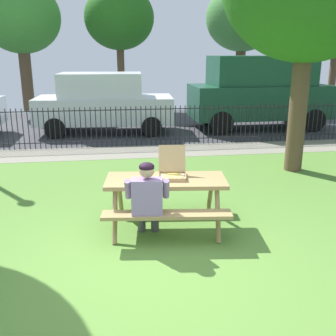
{
  "coord_description": "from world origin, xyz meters",
  "views": [
    {
      "loc": [
        -0.4,
        -4.42,
        2.61
      ],
      "look_at": [
        0.49,
        1.82,
        0.75
      ],
      "focal_mm": 42.38,
      "sensor_mm": 36.0,
      "label": 1
    }
  ],
  "objects_px": {
    "far_tree_midleft": "(21,18)",
    "far_tree_midright": "(242,19)",
    "parked_car_center": "(260,91)",
    "picnic_table_foreground": "(166,189)",
    "parked_car_left": "(104,102)",
    "adult_at_table": "(147,198)",
    "far_tree_center": "(119,18)",
    "pizza_box_open": "(172,171)",
    "pizza_slice_on_table": "(147,181)"
  },
  "relations": [
    {
      "from": "picnic_table_foreground",
      "to": "pizza_box_open",
      "type": "bearing_deg",
      "value": 40.16
    },
    {
      "from": "pizza_slice_on_table",
      "to": "far_tree_midleft",
      "type": "relative_size",
      "value": 0.06
    },
    {
      "from": "picnic_table_foreground",
      "to": "pizza_box_open",
      "type": "distance_m",
      "value": 0.29
    },
    {
      "from": "picnic_table_foreground",
      "to": "far_tree_midright",
      "type": "height_order",
      "value": "far_tree_midright"
    },
    {
      "from": "far_tree_center",
      "to": "far_tree_midright",
      "type": "xyz_separation_m",
      "value": [
        5.58,
        0.0,
        0.05
      ]
    },
    {
      "from": "picnic_table_foreground",
      "to": "parked_car_center",
      "type": "xyz_separation_m",
      "value": [
        4.31,
        7.61,
        0.71
      ]
    },
    {
      "from": "pizza_box_open",
      "to": "adult_at_table",
      "type": "bearing_deg",
      "value": -127.81
    },
    {
      "from": "parked_car_center",
      "to": "far_tree_midright",
      "type": "xyz_separation_m",
      "value": [
        1.0,
        5.33,
        2.73
      ]
    },
    {
      "from": "far_tree_center",
      "to": "adult_at_table",
      "type": "bearing_deg",
      "value": -90.25
    },
    {
      "from": "pizza_box_open",
      "to": "adult_at_table",
      "type": "height_order",
      "value": "pizza_box_open"
    },
    {
      "from": "parked_car_center",
      "to": "far_tree_midleft",
      "type": "relative_size",
      "value": 0.86
    },
    {
      "from": "adult_at_table",
      "to": "far_tree_midleft",
      "type": "bearing_deg",
      "value": 106.96
    },
    {
      "from": "picnic_table_foreground",
      "to": "adult_at_table",
      "type": "height_order",
      "value": "adult_at_table"
    },
    {
      "from": "adult_at_table",
      "to": "far_tree_midright",
      "type": "distance_m",
      "value": 14.93
    },
    {
      "from": "picnic_table_foreground",
      "to": "adult_at_table",
      "type": "bearing_deg",
      "value": -124.81
    },
    {
      "from": "parked_car_center",
      "to": "far_tree_midleft",
      "type": "xyz_separation_m",
      "value": [
        -8.72,
        5.33,
        2.63
      ]
    },
    {
      "from": "picnic_table_foreground",
      "to": "parked_car_left",
      "type": "bearing_deg",
      "value": 97.53
    },
    {
      "from": "parked_car_left",
      "to": "far_tree_midleft",
      "type": "bearing_deg",
      "value": 122.6
    },
    {
      "from": "adult_at_table",
      "to": "far_tree_midright",
      "type": "bearing_deg",
      "value": 67.2
    },
    {
      "from": "adult_at_table",
      "to": "parked_car_left",
      "type": "relative_size",
      "value": 0.26
    },
    {
      "from": "adult_at_table",
      "to": "parked_car_center",
      "type": "relative_size",
      "value": 0.25
    },
    {
      "from": "far_tree_center",
      "to": "far_tree_midright",
      "type": "distance_m",
      "value": 5.58
    },
    {
      "from": "pizza_box_open",
      "to": "far_tree_midright",
      "type": "distance_m",
      "value": 14.22
    },
    {
      "from": "parked_car_left",
      "to": "far_tree_midright",
      "type": "relative_size",
      "value": 0.81
    },
    {
      "from": "picnic_table_foreground",
      "to": "parked_car_center",
      "type": "bearing_deg",
      "value": 60.48
    },
    {
      "from": "picnic_table_foreground",
      "to": "pizza_slice_on_table",
      "type": "xyz_separation_m",
      "value": [
        -0.29,
        -0.09,
        0.18
      ]
    },
    {
      "from": "far_tree_midleft",
      "to": "parked_car_left",
      "type": "bearing_deg",
      "value": -57.4
    },
    {
      "from": "parked_car_center",
      "to": "far_tree_midright",
      "type": "height_order",
      "value": "far_tree_midright"
    },
    {
      "from": "parked_car_left",
      "to": "far_tree_center",
      "type": "distance_m",
      "value": 6.15
    },
    {
      "from": "picnic_table_foreground",
      "to": "pizza_box_open",
      "type": "relative_size",
      "value": 3.51
    },
    {
      "from": "parked_car_center",
      "to": "parked_car_left",
      "type": "bearing_deg",
      "value": 179.98
    },
    {
      "from": "pizza_slice_on_table",
      "to": "adult_at_table",
      "type": "relative_size",
      "value": 0.26
    },
    {
      "from": "far_tree_center",
      "to": "picnic_table_foreground",
      "type": "bearing_deg",
      "value": -88.82
    },
    {
      "from": "parked_car_left",
      "to": "far_tree_midleft",
      "type": "height_order",
      "value": "far_tree_midleft"
    },
    {
      "from": "parked_car_center",
      "to": "far_tree_center",
      "type": "xyz_separation_m",
      "value": [
        -4.58,
        5.33,
        2.67
      ]
    },
    {
      "from": "parked_car_left",
      "to": "parked_car_center",
      "type": "xyz_separation_m",
      "value": [
        5.32,
        -0.0,
        0.3
      ]
    },
    {
      "from": "far_tree_center",
      "to": "far_tree_midleft",
      "type": "bearing_deg",
      "value": 180.0
    },
    {
      "from": "pizza_box_open",
      "to": "far_tree_midleft",
      "type": "xyz_separation_m",
      "value": [
        -4.52,
        12.85,
        3.08
      ]
    },
    {
      "from": "pizza_box_open",
      "to": "pizza_slice_on_table",
      "type": "distance_m",
      "value": 0.45
    },
    {
      "from": "parked_car_center",
      "to": "far_tree_midleft",
      "type": "distance_m",
      "value": 10.56
    },
    {
      "from": "far_tree_midleft",
      "to": "far_tree_midright",
      "type": "height_order",
      "value": "far_tree_midright"
    },
    {
      "from": "pizza_box_open",
      "to": "far_tree_center",
      "type": "bearing_deg",
      "value": 91.68
    },
    {
      "from": "far_tree_center",
      "to": "parked_car_center",
      "type": "bearing_deg",
      "value": -49.34
    },
    {
      "from": "adult_at_table",
      "to": "far_tree_midleft",
      "type": "height_order",
      "value": "far_tree_midleft"
    },
    {
      "from": "adult_at_table",
      "to": "parked_car_left",
      "type": "distance_m",
      "value": 8.12
    },
    {
      "from": "parked_car_left",
      "to": "picnic_table_foreground",
      "type": "bearing_deg",
      "value": -82.47
    },
    {
      "from": "far_tree_midleft",
      "to": "pizza_box_open",
      "type": "bearing_deg",
      "value": -70.61
    },
    {
      "from": "picnic_table_foreground",
      "to": "far_tree_midright",
      "type": "relative_size",
      "value": 0.35
    },
    {
      "from": "parked_car_left",
      "to": "far_tree_center",
      "type": "height_order",
      "value": "far_tree_center"
    },
    {
      "from": "parked_car_left",
      "to": "parked_car_center",
      "type": "relative_size",
      "value": 0.95
    }
  ]
}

